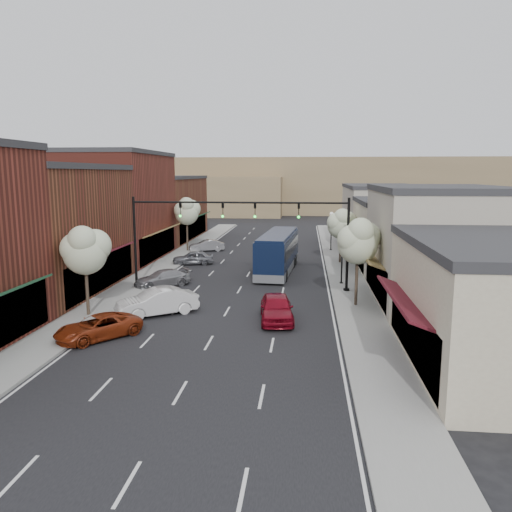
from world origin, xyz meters
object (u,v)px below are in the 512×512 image
(signal_mast_left, at_px, (165,228))
(parked_car_a, at_px, (98,327))
(coach_bus, at_px, (278,252))
(parked_car_c, at_px, (162,278))
(parked_car_d, at_px, (193,258))
(tree_right_near, at_px, (359,240))
(lamp_post_near, at_px, (342,247))
(tree_left_near, at_px, (85,249))
(signal_mast_right, at_px, (315,230))
(lamp_post_far, at_px, (331,225))
(red_hatchback, at_px, (277,308))
(tree_left_far, at_px, (187,211))
(tree_right_far, at_px, (341,223))
(parked_car_b, at_px, (157,302))
(parked_car_e, at_px, (207,246))

(signal_mast_left, distance_m, parked_car_a, 12.55)
(coach_bus, height_order, parked_car_c, coach_bus)
(parked_car_d, bearing_deg, parked_car_a, -12.82)
(tree_right_near, distance_m, lamp_post_near, 6.74)
(signal_mast_left, distance_m, tree_left_near, 8.48)
(signal_mast_right, height_order, lamp_post_far, signal_mast_right)
(red_hatchback, bearing_deg, tree_left_far, 108.28)
(lamp_post_far, bearing_deg, tree_right_near, -88.70)
(tree_right_near, height_order, lamp_post_far, tree_right_near)
(tree_left_near, bearing_deg, red_hatchback, 1.62)
(parked_car_a, bearing_deg, signal_mast_right, 85.78)
(tree_right_near, distance_m, parked_car_c, 15.70)
(red_hatchback, bearing_deg, tree_right_far, 69.65)
(signal_mast_left, relative_size, tree_right_near, 1.38)
(tree_left_near, xyz_separation_m, coach_bus, (10.77, 15.36, -2.39))
(tree_right_near, bearing_deg, lamp_post_near, 94.77)
(signal_mast_left, xyz_separation_m, tree_right_far, (13.97, 11.95, -0.63))
(red_hatchback, distance_m, parked_car_b, 7.50)
(red_hatchback, bearing_deg, parked_car_e, 103.99)
(parked_car_c, bearing_deg, tree_left_near, -50.53)
(tree_right_near, relative_size, parked_car_c, 1.35)
(signal_mast_right, distance_m, tree_right_far, 12.27)
(tree_left_far, bearing_deg, parked_car_a, -85.68)
(coach_bus, bearing_deg, tree_right_near, -58.45)
(tree_left_near, bearing_deg, tree_left_far, 90.00)
(signal_mast_right, distance_m, lamp_post_far, 20.19)
(signal_mast_left, distance_m, parked_car_d, 10.88)
(parked_car_b, bearing_deg, parked_car_d, 150.82)
(lamp_post_near, bearing_deg, lamp_post_far, 90.00)
(tree_right_far, relative_size, tree_left_near, 0.95)
(tree_right_near, bearing_deg, signal_mast_left, 163.81)
(signal_mast_right, distance_m, parked_car_e, 22.28)
(lamp_post_near, xyz_separation_m, lamp_post_far, (0.00, 17.50, 0.00))
(tree_right_far, distance_m, lamp_post_far, 8.13)
(tree_right_far, xyz_separation_m, parked_car_d, (-14.20, -1.81, -3.32))
(parked_car_b, bearing_deg, tree_right_far, 112.08)
(parked_car_a, bearing_deg, coach_bus, 106.21)
(red_hatchback, relative_size, parked_car_e, 1.21)
(lamp_post_far, distance_m, parked_car_b, 29.78)
(tree_left_far, bearing_deg, red_hatchback, -65.82)
(tree_right_near, bearing_deg, tree_left_far, 127.04)
(parked_car_b, xyz_separation_m, parked_car_c, (-1.94, 7.81, -0.19))
(tree_left_near, bearing_deg, signal_mast_left, 71.90)
(coach_bus, bearing_deg, parked_car_c, -138.02)
(red_hatchback, distance_m, parked_car_a, 10.17)
(lamp_post_near, bearing_deg, parked_car_c, -172.40)
(parked_car_e, bearing_deg, signal_mast_right, 12.27)
(lamp_post_near, distance_m, lamp_post_far, 17.50)
(lamp_post_far, bearing_deg, lamp_post_near, -90.00)
(tree_right_near, bearing_deg, lamp_post_far, 91.30)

